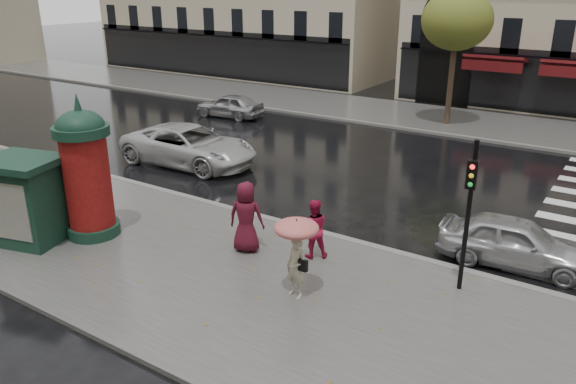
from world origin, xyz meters
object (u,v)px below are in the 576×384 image
Objects in this scene: woman_red at (313,229)px; car_silver at (515,242)px; newsstand at (26,199)px; car_far_silver at (230,106)px; man_burgundy at (246,217)px; traffic_light at (469,203)px; morris_column at (86,169)px; car_white at (189,146)px; woman_umbrella at (296,245)px.

car_silver is at bearing 171.96° from woman_red.
newsstand is (-7.08, -3.50, 0.44)m from woman_red.
man_burgundy is at bearing 35.45° from car_far_silver.
woman_red is at bearing -179.31° from man_burgundy.
traffic_light is 2.89m from car_silver.
car_silver is (0.73, 2.24, -1.67)m from traffic_light.
morris_column is at bearing 109.85° from car_silver.
newsstand is (-1.07, -1.25, -0.71)m from morris_column.
car_far_silver is (-16.83, 9.20, -0.02)m from car_silver.
car_white is (-8.43, 4.43, -0.14)m from woman_red.
morris_column is at bearing 19.21° from car_far_silver.
man_burgundy is at bearing 113.01° from car_silver.
man_burgundy is 5.70m from traffic_light.
woman_umbrella is 0.35× the size of car_white.
morris_column is at bearing -18.16° from woman_red.
car_white is (-9.13, 6.36, -0.63)m from woman_umbrella.
newsstand is at bearing 13.96° from car_far_silver.
car_far_silver is (-3.90, 7.44, -0.15)m from car_white.
traffic_light is at bearing -111.44° from car_white.
woman_umbrella is 0.81× the size of newsstand.
man_burgundy is (-2.39, 1.28, -0.33)m from woman_umbrella.
morris_column is 1.12× the size of traffic_light.
woman_red reaches higher than car_white.
woman_umbrella is 0.54× the size of traffic_light.
car_silver is (3.80, 4.59, -0.76)m from woman_umbrella.
woman_umbrella is 2.11m from woman_red.
newsstand reaches higher than woman_umbrella.
woman_red reaches higher than car_silver.
car_white is at bearing 161.81° from traffic_light.
car_silver is 13.04m from car_white.
newsstand is 0.63× the size of car_silver.
newsstand reaches higher than car_white.
man_burgundy is 0.50× the size of car_silver.
woman_umbrella is 0.51× the size of car_silver.
woman_red is (-0.70, 1.93, -0.49)m from woman_umbrella.
car_silver is 0.68× the size of car_white.
car_white is (-1.35, 7.93, -0.58)m from newsstand.
newsstand is 8.06m from car_white.
woman_red is 0.42× the size of car_silver.
traffic_light is (5.46, 1.08, 1.24)m from man_burgundy.
woman_red is 1.82m from man_burgundy.
woman_red is 5.23m from car_silver.
morris_column is (-6.01, -2.25, 1.16)m from woman_red.
woman_red is 6.52m from morris_column.
car_silver is (6.19, 3.32, -0.43)m from man_burgundy.
woman_red is 7.91m from newsstand.
man_burgundy is at bearing 27.85° from newsstand.
woman_umbrella is 11.14m from car_white.
car_far_silver is at bearing -82.56° from woman_red.
morris_column reaches higher than man_burgundy.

